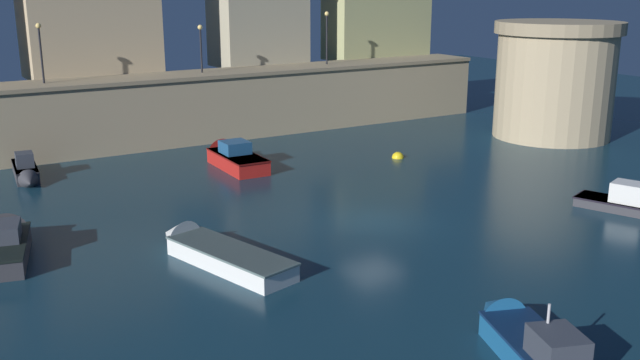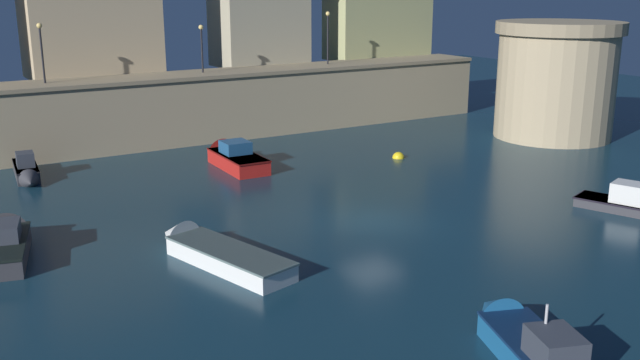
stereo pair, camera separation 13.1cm
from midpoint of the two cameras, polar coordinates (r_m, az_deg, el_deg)
ground_plane at (r=32.08m, az=4.34°, el=-3.32°), size 111.41×111.41×0.00m
quay_wall at (r=49.09m, az=-9.64°, el=5.78°), size 45.22×3.99×4.49m
old_town_backdrop at (r=51.60m, az=-12.77°, el=12.70°), size 42.53×4.50×9.00m
fortress_tower at (r=51.52m, az=18.29°, el=7.59°), size 8.41×8.41×7.80m
quay_lamp_0 at (r=45.92m, az=-21.19°, el=10.07°), size 0.32×0.32×3.52m
quay_lamp_1 at (r=48.76m, az=-9.31°, el=10.87°), size 0.32×0.32×3.12m
quay_lamp_2 at (r=53.20m, az=0.70°, el=11.84°), size 0.32×0.32×3.78m
moored_boat_0 at (r=21.50m, az=16.35°, el=-12.33°), size 3.67×6.50×2.45m
moored_boat_1 at (r=42.05m, az=-6.93°, el=1.89°), size 2.06×6.10×2.01m
moored_boat_3 at (r=27.89m, az=-8.52°, el=-5.54°), size 3.41×7.25×1.60m
moored_boat_4 at (r=41.68m, az=-22.17°, el=0.64°), size 1.56×4.94×1.65m
moored_boat_6 at (r=30.80m, az=-23.71°, el=-4.45°), size 3.05×5.87×1.89m
mooring_buoy_0 at (r=43.83m, az=6.32°, el=1.75°), size 0.73×0.73×0.73m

